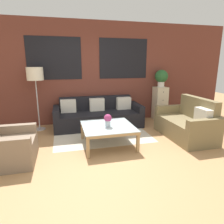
# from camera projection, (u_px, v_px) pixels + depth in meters

# --- Properties ---
(ground_plane) EXTENTS (16.00, 16.00, 0.00)m
(ground_plane) POSITION_uv_depth(u_px,v_px,m) (112.00, 158.00, 3.63)
(ground_plane) COLOR #AD7F51
(wall_back_brick) EXTENTS (8.40, 0.09, 2.80)m
(wall_back_brick) POSITION_uv_depth(u_px,v_px,m) (91.00, 73.00, 5.58)
(wall_back_brick) COLOR brown
(wall_back_brick) RESTS_ON ground_plane
(rug) EXTENTS (2.24, 1.43, 0.00)m
(rug) POSITION_uv_depth(u_px,v_px,m) (102.00, 135.00, 4.77)
(rug) COLOR beige
(rug) RESTS_ON ground_plane
(couch_dark) EXTENTS (2.32, 0.88, 0.78)m
(couch_dark) POSITION_uv_depth(u_px,v_px,m) (98.00, 116.00, 5.42)
(couch_dark) COLOR black
(couch_dark) RESTS_ON ground_plane
(settee_vintage) EXTENTS (0.80, 1.47, 0.92)m
(settee_vintage) POSITION_uv_depth(u_px,v_px,m) (187.00, 124.00, 4.59)
(settee_vintage) COLOR olive
(settee_vintage) RESTS_ON ground_plane
(armchair_corner) EXTENTS (0.80, 0.90, 0.84)m
(armchair_corner) POSITION_uv_depth(u_px,v_px,m) (8.00, 147.00, 3.44)
(armchair_corner) COLOR #84705B
(armchair_corner) RESTS_ON ground_plane
(coffee_table) EXTENTS (1.04, 1.04, 0.43)m
(coffee_table) POSITION_uv_depth(u_px,v_px,m) (108.00, 128.00, 4.12)
(coffee_table) COLOR silver
(coffee_table) RESTS_ON ground_plane
(floor_lamp) EXTENTS (0.40, 0.40, 1.59)m
(floor_lamp) POSITION_uv_depth(u_px,v_px,m) (35.00, 76.00, 4.87)
(floor_lamp) COLOR #B2B2B7
(floor_lamp) RESTS_ON ground_plane
(drawer_cabinet) EXTENTS (0.36, 0.38, 0.99)m
(drawer_cabinet) POSITION_uv_depth(u_px,v_px,m) (160.00, 103.00, 6.05)
(drawer_cabinet) COLOR beige
(drawer_cabinet) RESTS_ON ground_plane
(potted_plant) EXTENTS (0.38, 0.38, 0.51)m
(potted_plant) POSITION_uv_depth(u_px,v_px,m) (161.00, 77.00, 5.86)
(potted_plant) COLOR silver
(potted_plant) RESTS_ON drawer_cabinet
(flower_vase) EXTENTS (0.16, 0.16, 0.26)m
(flower_vase) POSITION_uv_depth(u_px,v_px,m) (108.00, 120.00, 3.99)
(flower_vase) COLOR #ADBCC6
(flower_vase) RESTS_ON coffee_table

